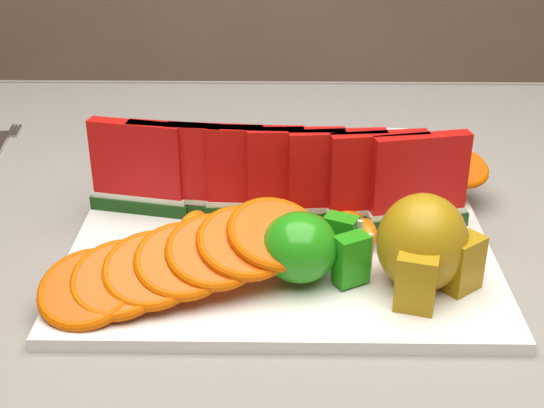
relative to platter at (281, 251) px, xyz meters
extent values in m
cube|color=#4B2A1A|center=(-0.03, 0.02, -0.03)|extent=(1.40, 0.90, 0.03)
cube|color=gray|center=(-0.03, 0.02, -0.01)|extent=(1.52, 1.02, 0.01)
cube|color=gray|center=(-0.03, 0.53, -0.10)|extent=(1.52, 0.01, 0.20)
cube|color=silver|center=(0.00, 0.00, 0.00)|extent=(0.40, 0.30, 0.01)
ellipsoid|color=#229114|center=(0.02, -0.06, 0.04)|extent=(0.07, 0.07, 0.06)
cube|color=#229114|center=(0.06, -0.07, 0.03)|extent=(0.03, 0.03, 0.05)
cube|color=beige|center=(0.07, -0.07, 0.03)|extent=(0.03, 0.02, 0.04)
cube|color=#229114|center=(0.05, -0.03, 0.03)|extent=(0.03, 0.03, 0.05)
cube|color=beige|center=(0.06, -0.03, 0.03)|extent=(0.03, 0.02, 0.04)
ellipsoid|color=#AA7D0B|center=(0.12, -0.06, 0.05)|extent=(0.08, 0.08, 0.09)
cube|color=#AA7D0B|center=(0.11, -0.10, 0.03)|extent=(0.04, 0.03, 0.05)
cube|color=#AA7D0B|center=(0.16, -0.07, 0.03)|extent=(0.04, 0.04, 0.05)
cylinder|color=silver|center=(0.15, 0.22, 0.00)|extent=(0.23, 0.23, 0.01)
cube|color=silver|center=(-0.36, 0.31, 0.00)|extent=(0.01, 0.04, 0.00)
cube|color=silver|center=(-0.36, 0.31, 0.00)|extent=(0.01, 0.04, 0.00)
cube|color=silver|center=(-0.35, 0.31, 0.00)|extent=(0.01, 0.04, 0.00)
cube|color=#0F3817|center=(-0.15, 0.07, 0.01)|extent=(0.11, 0.04, 0.01)
cube|color=silver|center=(-0.15, 0.07, 0.02)|extent=(0.10, 0.04, 0.01)
cube|color=red|center=(-0.15, 0.07, 0.07)|extent=(0.10, 0.04, 0.08)
cube|color=#0F3817|center=(-0.11, 0.07, 0.01)|extent=(0.11, 0.04, 0.01)
cube|color=silver|center=(-0.11, 0.07, 0.02)|extent=(0.10, 0.03, 0.01)
cube|color=red|center=(-0.11, 0.07, 0.07)|extent=(0.10, 0.03, 0.08)
cube|color=#0F3817|center=(-0.07, 0.06, 0.01)|extent=(0.11, 0.03, 0.01)
cube|color=silver|center=(-0.07, 0.06, 0.02)|extent=(0.10, 0.03, 0.01)
cube|color=red|center=(-0.07, 0.06, 0.07)|extent=(0.10, 0.02, 0.08)
cube|color=#0F3817|center=(-0.03, 0.06, 0.01)|extent=(0.11, 0.02, 0.01)
cube|color=silver|center=(-0.03, 0.06, 0.02)|extent=(0.10, 0.02, 0.01)
cube|color=red|center=(-0.03, 0.06, 0.07)|extent=(0.10, 0.02, 0.08)
cube|color=#0F3817|center=(0.01, 0.05, 0.01)|extent=(0.11, 0.02, 0.01)
cube|color=silver|center=(0.01, 0.05, 0.02)|extent=(0.10, 0.02, 0.01)
cube|color=red|center=(0.01, 0.05, 0.07)|extent=(0.10, 0.02, 0.08)
cube|color=#0F3817|center=(0.05, 0.05, 0.01)|extent=(0.11, 0.03, 0.01)
cube|color=silver|center=(0.05, 0.05, 0.02)|extent=(0.10, 0.03, 0.01)
cube|color=red|center=(0.05, 0.05, 0.07)|extent=(0.10, 0.02, 0.08)
cube|color=#0F3817|center=(0.09, 0.04, 0.01)|extent=(0.11, 0.04, 0.01)
cube|color=silver|center=(0.09, 0.04, 0.02)|extent=(0.10, 0.03, 0.01)
cube|color=red|center=(0.09, 0.04, 0.07)|extent=(0.10, 0.03, 0.08)
cube|color=#0F3817|center=(0.13, 0.04, 0.01)|extent=(0.11, 0.04, 0.01)
cube|color=silver|center=(0.13, 0.04, 0.02)|extent=(0.10, 0.04, 0.01)
cube|color=red|center=(0.13, 0.04, 0.07)|extent=(0.10, 0.04, 0.08)
cylinder|color=#E04A12|center=(-0.16, -0.10, 0.02)|extent=(0.09, 0.09, 0.03)
torus|color=red|center=(-0.16, -0.10, 0.02)|extent=(0.10, 0.10, 0.04)
cylinder|color=#E04A12|center=(-0.14, -0.09, 0.03)|extent=(0.08, 0.08, 0.03)
torus|color=red|center=(-0.14, -0.09, 0.03)|extent=(0.09, 0.09, 0.04)
cylinder|color=#E04A12|center=(-0.11, -0.08, 0.03)|extent=(0.08, 0.08, 0.03)
torus|color=red|center=(-0.11, -0.08, 0.03)|extent=(0.09, 0.09, 0.04)
cylinder|color=#E04A12|center=(-0.08, -0.08, 0.04)|extent=(0.09, 0.08, 0.03)
torus|color=red|center=(-0.08, -0.08, 0.04)|extent=(0.10, 0.10, 0.04)
cylinder|color=#E04A12|center=(-0.06, -0.07, 0.04)|extent=(0.09, 0.09, 0.03)
torus|color=red|center=(-0.06, -0.07, 0.04)|extent=(0.10, 0.10, 0.04)
cylinder|color=#E04A12|center=(-0.03, -0.06, 0.04)|extent=(0.10, 0.10, 0.03)
torus|color=red|center=(-0.03, -0.06, 0.04)|extent=(0.11, 0.11, 0.04)
cylinder|color=#E04A12|center=(-0.01, -0.05, 0.05)|extent=(0.10, 0.10, 0.03)
torus|color=red|center=(-0.01, -0.05, 0.05)|extent=(0.12, 0.11, 0.04)
cylinder|color=#E04A12|center=(-0.10, 0.12, 0.02)|extent=(0.07, 0.06, 0.02)
torus|color=red|center=(-0.10, 0.12, 0.02)|extent=(0.07, 0.07, 0.03)
cylinder|color=#E04A12|center=(-0.05, 0.12, 0.02)|extent=(0.07, 0.07, 0.02)
torus|color=red|center=(-0.05, 0.12, 0.02)|extent=(0.08, 0.08, 0.03)
cylinder|color=#E04A12|center=(0.00, 0.12, 0.03)|extent=(0.08, 0.07, 0.02)
torus|color=red|center=(0.00, 0.12, 0.03)|extent=(0.08, 0.08, 0.03)
cylinder|color=#E04A12|center=(0.04, 0.12, 0.03)|extent=(0.08, 0.08, 0.02)
torus|color=red|center=(0.04, 0.12, 0.03)|extent=(0.09, 0.09, 0.03)
cylinder|color=#E04A12|center=(0.09, 0.12, 0.03)|extent=(0.08, 0.08, 0.02)
torus|color=red|center=(0.09, 0.12, 0.03)|extent=(0.09, 0.09, 0.03)
cylinder|color=#E04A12|center=(0.14, 0.12, 0.03)|extent=(0.09, 0.09, 0.02)
torus|color=red|center=(0.14, 0.12, 0.03)|extent=(0.10, 0.10, 0.03)
cylinder|color=#E04A12|center=(0.19, 0.12, 0.04)|extent=(0.09, 0.09, 0.02)
torus|color=red|center=(0.19, 0.12, 0.04)|extent=(0.10, 0.10, 0.03)
ellipsoid|color=orange|center=(-0.09, 0.02, 0.02)|extent=(0.04, 0.04, 0.02)
ellipsoid|color=orange|center=(-0.05, 0.00, 0.02)|extent=(0.04, 0.04, 0.02)
ellipsoid|color=orange|center=(-0.03, 0.00, 0.02)|extent=(0.02, 0.04, 0.02)
ellipsoid|color=orange|center=(-0.02, 0.00, 0.02)|extent=(0.04, 0.04, 0.02)
ellipsoid|color=orange|center=(0.01, -0.01, 0.02)|extent=(0.03, 0.04, 0.02)
ellipsoid|color=orange|center=(0.03, 0.02, 0.02)|extent=(0.04, 0.03, 0.02)
ellipsoid|color=orange|center=(0.06, 0.02, 0.02)|extent=(0.04, 0.03, 0.02)
ellipsoid|color=orange|center=(0.08, 0.00, 0.02)|extent=(0.03, 0.04, 0.02)
camera|label=1|loc=(0.00, -0.63, 0.37)|focal=50.00mm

